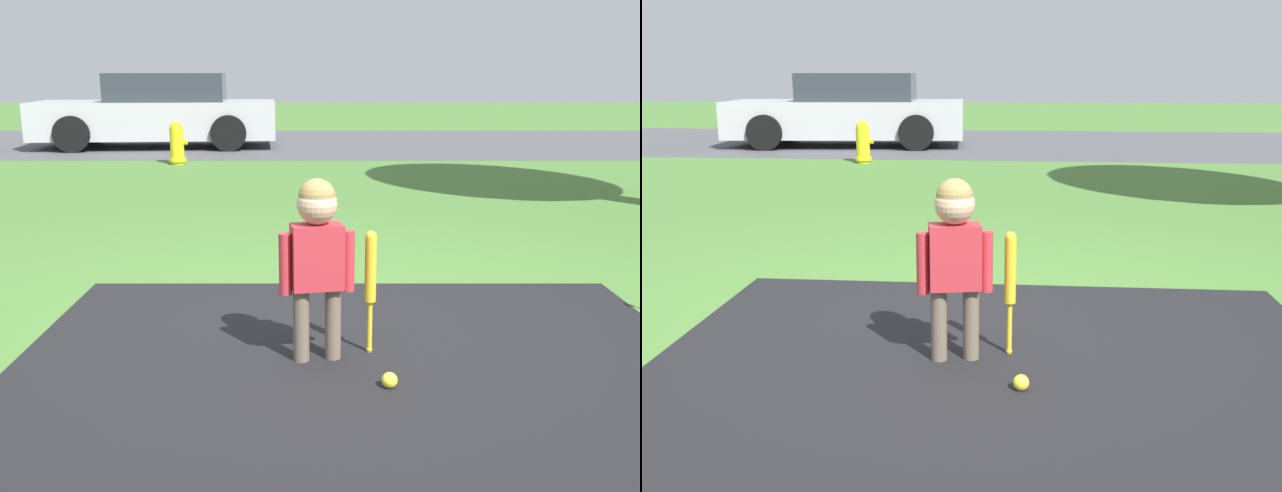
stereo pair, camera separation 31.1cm
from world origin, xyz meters
TOP-DOWN VIEW (x-y plane):
  - ground_plane at (0.00, 0.00)m, footprint 60.00×60.00m
  - street_strip at (0.00, 10.88)m, footprint 40.00×6.00m
  - child at (0.02, -0.31)m, footprint 0.37×0.20m
  - baseball_bat at (0.29, -0.21)m, footprint 0.06×0.06m
  - sports_ball at (0.35, -0.64)m, footprint 0.07×0.07m
  - fire_hydrant at (-2.18, 7.43)m, footprint 0.30×0.27m
  - parked_car at (-3.01, 10.00)m, footprint 4.57×2.09m

SIDE VIEW (x-z plane):
  - ground_plane at x=0.00m, z-range 0.00..0.00m
  - street_strip at x=0.00m, z-range 0.00..0.01m
  - sports_ball at x=0.35m, z-range 0.00..0.07m
  - fire_hydrant at x=-2.18m, z-range -0.01..0.66m
  - baseball_bat at x=0.29m, z-range 0.10..0.74m
  - child at x=0.02m, z-range 0.14..1.06m
  - parked_car at x=-3.01m, z-range -0.04..1.34m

